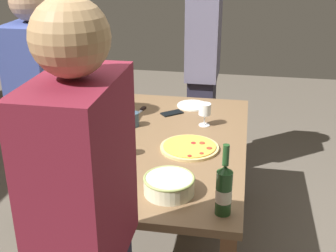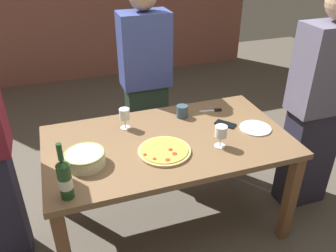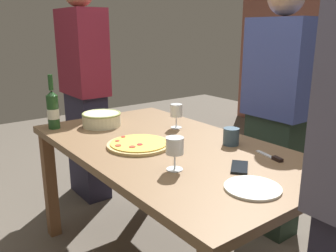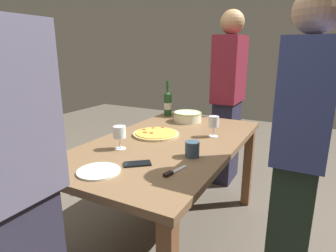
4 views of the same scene
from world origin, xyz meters
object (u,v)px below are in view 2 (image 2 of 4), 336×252
wine_glass_by_bottle (124,115)px  pizza_knife (214,110)px  dining_table (168,151)px  pizza (164,151)px  serving_bowl (85,158)px  wine_bottle (65,179)px  wine_glass_near_pizza (221,132)px  cup_amber (182,111)px  side_plate (255,128)px  cell_phone (225,124)px  person_host (319,107)px  person_guest_left (146,82)px

wine_glass_by_bottle → pizza_knife: wine_glass_by_bottle is taller
wine_glass_by_bottle → dining_table: bearing=-45.8°
pizza → wine_glass_by_bottle: bearing=113.5°
dining_table → serving_bowl: (-0.55, -0.10, 0.14)m
wine_bottle → wine_glass_near_pizza: size_ratio=2.26×
cup_amber → side_plate: bearing=-38.0°
wine_glass_near_pizza → side_plate: wine_glass_near_pizza is taller
wine_bottle → wine_glass_near_pizza: bearing=10.5°
cell_phone → person_host: bearing=-51.2°
wine_glass_near_pizza → pizza: bearing=172.6°
wine_glass_near_pizza → side_plate: 0.36m
wine_glass_by_bottle → person_guest_left: (0.31, 0.57, -0.03)m
person_guest_left → side_plate: bearing=37.2°
dining_table → person_host: size_ratio=0.96×
wine_glass_near_pizza → side_plate: bearing=19.5°
serving_bowl → person_host: (1.66, 0.02, 0.05)m
pizza → side_plate: bearing=5.8°
wine_bottle → side_plate: (1.29, 0.29, -0.11)m
serving_bowl → wine_glass_by_bottle: (0.32, 0.34, 0.06)m
wine_bottle → wine_glass_near_pizza: 0.98m
wine_glass_by_bottle → cell_phone: 0.71m
pizza → side_plate: pizza is taller
wine_glass_near_pizza → wine_bottle: bearing=-169.5°
dining_table → cell_phone: (0.45, 0.05, 0.10)m
wine_glass_near_pizza → person_guest_left: bearing=102.0°
cup_amber → cell_phone: cup_amber is taller
pizza → person_guest_left: size_ratio=0.20×
cup_amber → pizza_knife: cup_amber is taller
pizza → wine_bottle: 0.65m
pizza → cell_phone: bearing=20.0°
pizza → cell_phone: 0.55m
wine_glass_near_pizza → person_guest_left: size_ratio=0.09×
dining_table → wine_bottle: 0.79m
wine_glass_by_bottle → person_guest_left: bearing=61.5°
wine_glass_near_pizza → wine_glass_by_bottle: size_ratio=0.99×
wine_glass_by_bottle → person_guest_left: size_ratio=0.09×
pizza → cup_amber: 0.48m
pizza → wine_bottle: (-0.60, -0.22, 0.11)m
pizza → pizza_knife: (0.53, 0.40, -0.00)m
cup_amber → person_host: 0.98m
pizza → pizza_knife: pizza is taller
pizza → person_host: 1.18m
pizza → serving_bowl: size_ratio=1.37×
pizza_knife → person_guest_left: 0.66m
cell_phone → person_guest_left: (-0.37, 0.76, 0.07)m
pizza → person_guest_left: 0.96m
serving_bowl → wine_glass_by_bottle: 0.47m
wine_glass_near_pizza → person_guest_left: (-0.21, 0.99, -0.03)m
wine_glass_near_pizza → cell_phone: size_ratio=1.01×
pizza → wine_glass_near_pizza: (0.36, -0.05, 0.09)m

